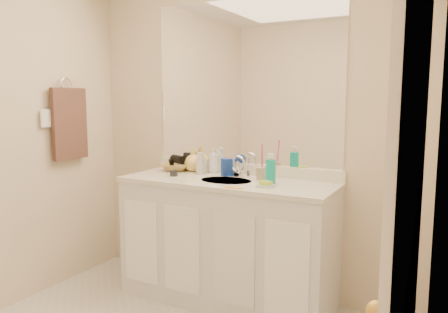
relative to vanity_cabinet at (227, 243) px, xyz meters
name	(u,v)px	position (x,y,z in m)	size (l,w,h in m)	color
wall_back	(245,132)	(0.00, 0.28, 0.77)	(2.60, 0.02, 2.40)	beige
wall_right	(422,169)	(1.30, -1.02, 0.77)	(0.02, 2.60, 2.40)	beige
vanity_cabinet	(227,243)	(0.00, 0.00, 0.00)	(1.50, 0.55, 0.85)	silver
countertop	(227,182)	(0.00, 0.00, 0.44)	(1.52, 0.57, 0.03)	silver
backsplash	(244,169)	(0.00, 0.26, 0.50)	(1.52, 0.03, 0.08)	white
sink_basin	(226,182)	(0.00, -0.02, 0.44)	(0.37, 0.37, 0.02)	#B3A79C
faucet	(238,169)	(0.00, 0.16, 0.51)	(0.02, 0.02, 0.11)	silver
mirror	(245,83)	(0.00, 0.27, 1.14)	(1.48, 0.01, 1.20)	white
blue_mug	(227,167)	(-0.08, 0.15, 0.52)	(0.09, 0.09, 0.13)	#183CA5
tan_cup	(261,174)	(0.20, 0.11, 0.50)	(0.06, 0.06, 0.09)	tan
toothbrush	(262,159)	(0.21, 0.11, 0.60)	(0.01, 0.01, 0.21)	#E33B83
mouthwash_bottle	(271,171)	(0.31, 0.03, 0.54)	(0.07, 0.07, 0.16)	#0EAE98
soap_dish	(266,186)	(0.33, -0.10, 0.46)	(0.11, 0.09, 0.01)	silver
green_soap	(266,183)	(0.33, -0.10, 0.48)	(0.07, 0.05, 0.03)	#ACD834
orange_comb	(234,188)	(0.17, -0.23, 0.46)	(0.13, 0.03, 0.01)	orange
dark_jar	(174,173)	(-0.42, -0.05, 0.48)	(0.06, 0.06, 0.04)	black
extra_white_bottle	(200,164)	(-0.28, 0.10, 0.54)	(0.05, 0.05, 0.16)	silver
soap_bottle_white	(213,160)	(-0.24, 0.22, 0.55)	(0.07, 0.07, 0.19)	white
soap_bottle_cream	(202,163)	(-0.31, 0.16, 0.53)	(0.07, 0.07, 0.16)	beige
soap_bottle_yellow	(193,160)	(-0.41, 0.20, 0.54)	(0.14, 0.14, 0.18)	#F7D360
wicker_basket	(176,167)	(-0.55, 0.16, 0.48)	(0.23, 0.23, 0.06)	#A48342
hair_dryer	(178,159)	(-0.53, 0.16, 0.54)	(0.07, 0.07, 0.13)	black
towel_ring	(66,85)	(-1.27, -0.25, 1.12)	(0.11, 0.11, 0.01)	silver
hand_towel	(70,124)	(-1.25, -0.25, 0.82)	(0.04, 0.32, 0.55)	#321F1A
switch_plate	(46,118)	(-1.27, -0.45, 0.88)	(0.01, 0.09, 0.13)	white
door	(405,251)	(1.29, -1.32, 0.57)	(0.02, 0.82, 2.00)	white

